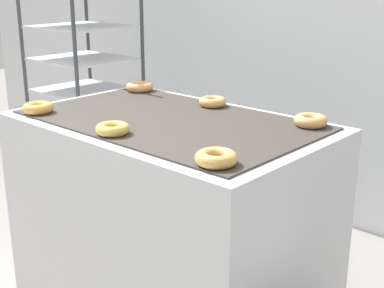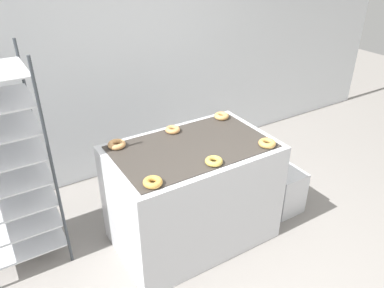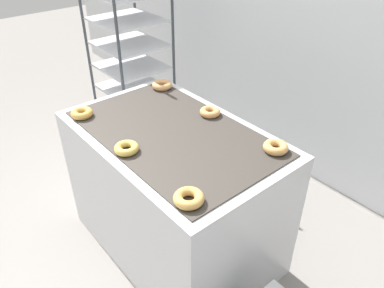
{
  "view_description": "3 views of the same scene",
  "coord_description": "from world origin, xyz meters",
  "px_view_note": "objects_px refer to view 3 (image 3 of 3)",
  "views": [
    {
      "loc": [
        1.58,
        -0.91,
        1.55
      ],
      "look_at": [
        0.0,
        0.83,
        0.81
      ],
      "focal_mm": 50.0,
      "sensor_mm": 36.0,
      "label": 1
    },
    {
      "loc": [
        -1.39,
        -1.57,
        2.45
      ],
      "look_at": [
        0.0,
        0.68,
        0.98
      ],
      "focal_mm": 35.0,
      "sensor_mm": 36.0,
      "label": 2
    },
    {
      "loc": [
        1.5,
        -0.43,
        2.11
      ],
      "look_at": [
        0.0,
        0.83,
        0.81
      ],
      "focal_mm": 35.0,
      "sensor_mm": 36.0,
      "label": 3
    }
  ],
  "objects_px": {
    "donut_near_right": "(189,198)",
    "donut_far_center": "(210,112)",
    "donut_near_center": "(127,148)",
    "donut_far_right": "(276,147)",
    "donut_far_left": "(162,85)",
    "fryer_machine": "(175,194)",
    "donut_near_left": "(82,113)",
    "baking_rack_cart": "(130,56)"
  },
  "relations": [
    {
      "from": "donut_near_right",
      "to": "donut_far_center",
      "type": "distance_m",
      "value": 0.82
    },
    {
      "from": "donut_far_left",
      "to": "donut_far_right",
      "type": "xyz_separation_m",
      "value": [
        1.04,
        -0.0,
        0.0
      ]
    },
    {
      "from": "donut_near_center",
      "to": "baking_rack_cart",
      "type": "bearing_deg",
      "value": 147.22
    },
    {
      "from": "fryer_machine",
      "to": "donut_near_center",
      "type": "xyz_separation_m",
      "value": [
        0.0,
        -0.31,
        0.5
      ]
    },
    {
      "from": "donut_near_left",
      "to": "donut_far_center",
      "type": "height_order",
      "value": "donut_near_left"
    },
    {
      "from": "donut_near_left",
      "to": "donut_near_center",
      "type": "xyz_separation_m",
      "value": [
        0.51,
        0.01,
        -0.0
      ]
    },
    {
      "from": "donut_near_left",
      "to": "donut_far_left",
      "type": "relative_size",
      "value": 0.94
    },
    {
      "from": "donut_near_right",
      "to": "donut_far_left",
      "type": "relative_size",
      "value": 0.98
    },
    {
      "from": "fryer_machine",
      "to": "baking_rack_cart",
      "type": "relative_size",
      "value": 0.76
    },
    {
      "from": "fryer_machine",
      "to": "donut_far_left",
      "type": "distance_m",
      "value": 0.79
    },
    {
      "from": "donut_far_left",
      "to": "donut_near_right",
      "type": "bearing_deg",
      "value": -30.62
    },
    {
      "from": "baking_rack_cart",
      "to": "donut_far_center",
      "type": "height_order",
      "value": "baking_rack_cart"
    },
    {
      "from": "donut_far_right",
      "to": "donut_near_center",
      "type": "bearing_deg",
      "value": -129.55
    },
    {
      "from": "donut_far_right",
      "to": "donut_far_left",
      "type": "bearing_deg",
      "value": 179.96
    },
    {
      "from": "donut_near_right",
      "to": "donut_far_center",
      "type": "xyz_separation_m",
      "value": [
        -0.54,
        0.62,
        -0.0
      ]
    },
    {
      "from": "donut_near_left",
      "to": "donut_far_center",
      "type": "bearing_deg",
      "value": 51.21
    },
    {
      "from": "fryer_machine",
      "to": "donut_far_center",
      "type": "height_order",
      "value": "donut_far_center"
    },
    {
      "from": "baking_rack_cart",
      "to": "donut_far_right",
      "type": "bearing_deg",
      "value": -7.38
    },
    {
      "from": "fryer_machine",
      "to": "donut_near_left",
      "type": "xyz_separation_m",
      "value": [
        -0.51,
        -0.32,
        0.5
      ]
    },
    {
      "from": "baking_rack_cart",
      "to": "donut_near_right",
      "type": "xyz_separation_m",
      "value": [
        1.86,
        -0.86,
        0.07
      ]
    },
    {
      "from": "donut_near_center",
      "to": "donut_near_right",
      "type": "bearing_deg",
      "value": 0.04
    },
    {
      "from": "donut_far_left",
      "to": "donut_far_right",
      "type": "bearing_deg",
      "value": -0.04
    },
    {
      "from": "fryer_machine",
      "to": "donut_far_left",
      "type": "bearing_deg",
      "value": 149.42
    },
    {
      "from": "fryer_machine",
      "to": "donut_near_center",
      "type": "distance_m",
      "value": 0.59
    },
    {
      "from": "fryer_machine",
      "to": "donut_near_center",
      "type": "relative_size",
      "value": 10.17
    },
    {
      "from": "donut_far_left",
      "to": "donut_far_center",
      "type": "distance_m",
      "value": 0.52
    },
    {
      "from": "donut_far_right",
      "to": "donut_near_right",
      "type": "bearing_deg",
      "value": -88.92
    },
    {
      "from": "fryer_machine",
      "to": "donut_far_center",
      "type": "xyz_separation_m",
      "value": [
        -0.01,
        0.31,
        0.5
      ]
    },
    {
      "from": "baking_rack_cart",
      "to": "donut_near_center",
      "type": "relative_size",
      "value": 13.32
    },
    {
      "from": "donut_near_center",
      "to": "donut_near_right",
      "type": "xyz_separation_m",
      "value": [
        0.53,
        0.0,
        0.0
      ]
    },
    {
      "from": "baking_rack_cart",
      "to": "donut_far_left",
      "type": "height_order",
      "value": "baking_rack_cart"
    },
    {
      "from": "donut_far_center",
      "to": "donut_far_right",
      "type": "height_order",
      "value": "donut_far_right"
    },
    {
      "from": "donut_near_left",
      "to": "donut_far_left",
      "type": "xyz_separation_m",
      "value": [
        -0.01,
        0.63,
        0.0
      ]
    },
    {
      "from": "donut_near_center",
      "to": "donut_far_center",
      "type": "distance_m",
      "value": 0.62
    },
    {
      "from": "donut_near_center",
      "to": "donut_far_right",
      "type": "relative_size",
      "value": 0.97
    },
    {
      "from": "donut_far_left",
      "to": "baking_rack_cart",
      "type": "bearing_deg",
      "value": 163.6
    },
    {
      "from": "donut_far_center",
      "to": "donut_far_right",
      "type": "xyz_separation_m",
      "value": [
        0.52,
        0.0,
        0.0
      ]
    },
    {
      "from": "baking_rack_cart",
      "to": "donut_near_right",
      "type": "height_order",
      "value": "baking_rack_cart"
    },
    {
      "from": "fryer_machine",
      "to": "donut_far_right",
      "type": "relative_size",
      "value": 9.92
    },
    {
      "from": "donut_near_left",
      "to": "donut_far_right",
      "type": "xyz_separation_m",
      "value": [
        1.03,
        0.63,
        0.0
      ]
    },
    {
      "from": "baking_rack_cart",
      "to": "donut_far_right",
      "type": "relative_size",
      "value": 12.99
    },
    {
      "from": "donut_near_right",
      "to": "donut_far_center",
      "type": "relative_size",
      "value": 1.1
    }
  ]
}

